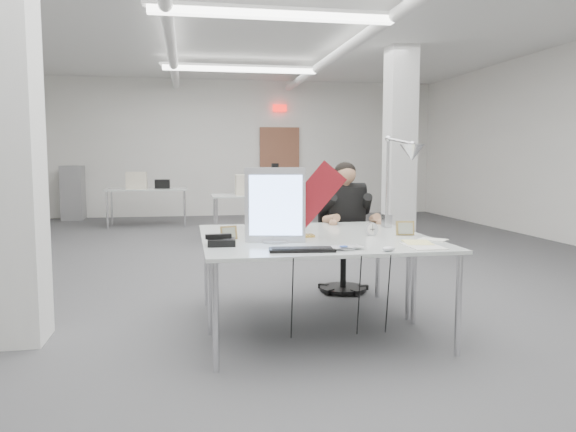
{
  "coord_description": "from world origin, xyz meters",
  "views": [
    {
      "loc": [
        -1.01,
        -6.43,
        1.39
      ],
      "look_at": [
        -0.21,
        -2.0,
        0.92
      ],
      "focal_mm": 35.0,
      "sensor_mm": 36.0,
      "label": 1
    }
  ],
  "objects_px": {
    "desk_main": "(328,246)",
    "bankers_lamp": "(304,214)",
    "architect_lamp": "(398,179)",
    "laptop": "(344,249)",
    "seated_person": "(345,206)",
    "desk_phone": "(221,242)",
    "monitor": "(275,205)",
    "beige_monitor": "(277,208)",
    "office_chair": "(343,235)"
  },
  "relations": [
    {
      "from": "desk_main",
      "to": "bankers_lamp",
      "type": "distance_m",
      "value": 0.47
    },
    {
      "from": "architect_lamp",
      "to": "laptop",
      "type": "bearing_deg",
      "value": -124.68
    },
    {
      "from": "laptop",
      "to": "architect_lamp",
      "type": "distance_m",
      "value": 1.26
    },
    {
      "from": "seated_person",
      "to": "desk_phone",
      "type": "xyz_separation_m",
      "value": [
        -1.34,
        -1.45,
        -0.12
      ]
    },
    {
      "from": "monitor",
      "to": "beige_monitor",
      "type": "relative_size",
      "value": 1.41
    },
    {
      "from": "desk_main",
      "to": "desk_phone",
      "type": "distance_m",
      "value": 0.78
    },
    {
      "from": "seated_person",
      "to": "bankers_lamp",
      "type": "height_order",
      "value": "seated_person"
    },
    {
      "from": "monitor",
      "to": "beige_monitor",
      "type": "distance_m",
      "value": 0.76
    },
    {
      "from": "office_chair",
      "to": "desk_main",
      "type": "bearing_deg",
      "value": -111.04
    },
    {
      "from": "bankers_lamp",
      "to": "desk_main",
      "type": "bearing_deg",
      "value": -86.11
    },
    {
      "from": "architect_lamp",
      "to": "beige_monitor",
      "type": "bearing_deg",
      "value": 168.55
    },
    {
      "from": "bankers_lamp",
      "to": "architect_lamp",
      "type": "height_order",
      "value": "architect_lamp"
    },
    {
      "from": "bankers_lamp",
      "to": "desk_phone",
      "type": "bearing_deg",
      "value": -162.15
    },
    {
      "from": "monitor",
      "to": "laptop",
      "type": "bearing_deg",
      "value": -37.0
    },
    {
      "from": "monitor",
      "to": "laptop",
      "type": "relative_size",
      "value": 1.88
    },
    {
      "from": "office_chair",
      "to": "laptop",
      "type": "xyz_separation_m",
      "value": [
        -0.53,
        -1.87,
        0.18
      ]
    },
    {
      "from": "seated_person",
      "to": "architect_lamp",
      "type": "bearing_deg",
      "value": -78.6
    },
    {
      "from": "monitor",
      "to": "beige_monitor",
      "type": "bearing_deg",
      "value": 91.91
    },
    {
      "from": "office_chair",
      "to": "beige_monitor",
      "type": "height_order",
      "value": "office_chair"
    },
    {
      "from": "desk_main",
      "to": "architect_lamp",
      "type": "xyz_separation_m",
      "value": [
        0.77,
        0.63,
        0.46
      ]
    },
    {
      "from": "office_chair",
      "to": "beige_monitor",
      "type": "distance_m",
      "value": 1.11
    },
    {
      "from": "bankers_lamp",
      "to": "architect_lamp",
      "type": "distance_m",
      "value": 0.93
    },
    {
      "from": "office_chair",
      "to": "laptop",
      "type": "height_order",
      "value": "office_chair"
    },
    {
      "from": "desk_phone",
      "to": "laptop",
      "type": "bearing_deg",
      "value": -22.81
    },
    {
      "from": "office_chair",
      "to": "laptop",
      "type": "relative_size",
      "value": 3.95
    },
    {
      "from": "monitor",
      "to": "bankers_lamp",
      "type": "xyz_separation_m",
      "value": [
        0.27,
        0.25,
        -0.1
      ]
    },
    {
      "from": "desk_main",
      "to": "bankers_lamp",
      "type": "bearing_deg",
      "value": 102.28
    },
    {
      "from": "desk_main",
      "to": "architect_lamp",
      "type": "relative_size",
      "value": 1.99
    },
    {
      "from": "desk_main",
      "to": "office_chair",
      "type": "xyz_separation_m",
      "value": [
        0.57,
        1.59,
        -0.15
      ]
    },
    {
      "from": "office_chair",
      "to": "desk_phone",
      "type": "distance_m",
      "value": 2.02
    },
    {
      "from": "beige_monitor",
      "to": "architect_lamp",
      "type": "xyz_separation_m",
      "value": [
        1.01,
        -0.28,
        0.26
      ]
    },
    {
      "from": "seated_person",
      "to": "bankers_lamp",
      "type": "bearing_deg",
      "value": -121.92
    },
    {
      "from": "desk_main",
      "to": "architect_lamp",
      "type": "height_order",
      "value": "architect_lamp"
    },
    {
      "from": "seated_person",
      "to": "bankers_lamp",
      "type": "relative_size",
      "value": 2.33
    },
    {
      "from": "laptop",
      "to": "desk_phone",
      "type": "height_order",
      "value": "desk_phone"
    },
    {
      "from": "office_chair",
      "to": "bankers_lamp",
      "type": "xyz_separation_m",
      "value": [
        -0.66,
        -1.17,
        0.35
      ]
    },
    {
      "from": "beige_monitor",
      "to": "desk_main",
      "type": "bearing_deg",
      "value": -84.96
    },
    {
      "from": "bankers_lamp",
      "to": "desk_phone",
      "type": "xyz_separation_m",
      "value": [
        -0.68,
        -0.33,
        -0.16
      ]
    },
    {
      "from": "monitor",
      "to": "seated_person",
      "type": "bearing_deg",
      "value": 67.44
    },
    {
      "from": "desk_phone",
      "to": "beige_monitor",
      "type": "height_order",
      "value": "beige_monitor"
    },
    {
      "from": "beige_monitor",
      "to": "monitor",
      "type": "bearing_deg",
      "value": -109.23
    },
    {
      "from": "seated_person",
      "to": "monitor",
      "type": "bearing_deg",
      "value": -125.65
    },
    {
      "from": "monitor",
      "to": "bankers_lamp",
      "type": "distance_m",
      "value": 0.38
    },
    {
      "from": "laptop",
      "to": "bankers_lamp",
      "type": "distance_m",
      "value": 0.74
    },
    {
      "from": "desk_phone",
      "to": "architect_lamp",
      "type": "bearing_deg",
      "value": 21.3
    },
    {
      "from": "laptop",
      "to": "architect_lamp",
      "type": "height_order",
      "value": "architect_lamp"
    },
    {
      "from": "seated_person",
      "to": "architect_lamp",
      "type": "distance_m",
      "value": 0.98
    },
    {
      "from": "monitor",
      "to": "architect_lamp",
      "type": "relative_size",
      "value": 0.62
    },
    {
      "from": "laptop",
      "to": "beige_monitor",
      "type": "relative_size",
      "value": 0.75
    },
    {
      "from": "monitor",
      "to": "laptop",
      "type": "xyz_separation_m",
      "value": [
        0.4,
        -0.46,
        -0.27
      ]
    }
  ]
}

